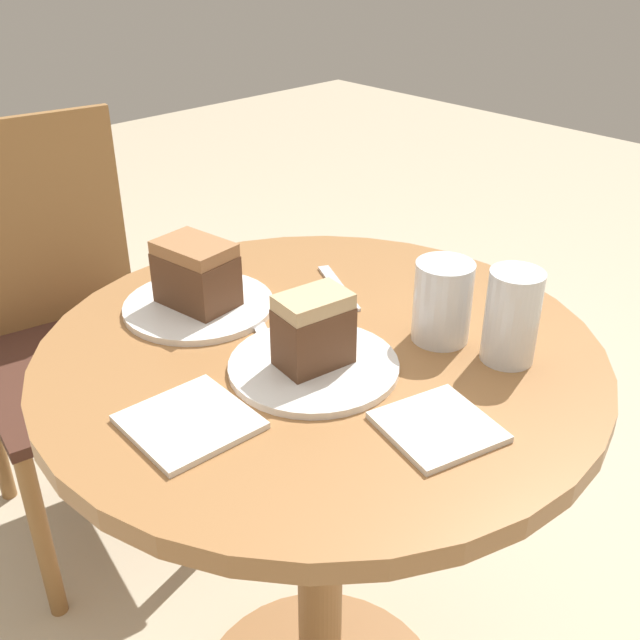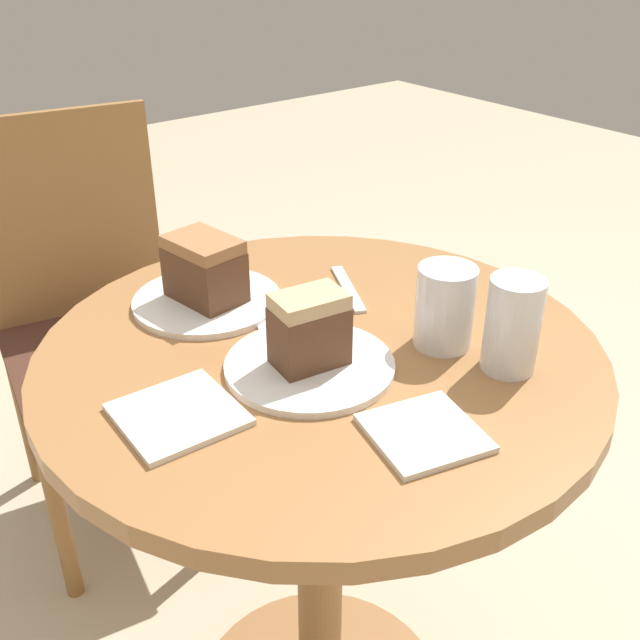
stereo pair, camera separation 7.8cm
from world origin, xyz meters
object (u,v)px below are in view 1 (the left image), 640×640
(chair, at_px, (70,333))
(glass_water, at_px, (511,322))
(plate_far, at_px, (199,306))
(plate_near, at_px, (314,366))
(glass_lemonade, at_px, (442,306))
(cake_slice_near, at_px, (313,330))
(cake_slice_far, at_px, (196,273))

(chair, distance_m, glass_water, 1.05)
(plate_far, bearing_deg, chair, 86.37)
(plate_near, xyz_separation_m, glass_water, (0.20, -0.16, 0.05))
(chair, bearing_deg, glass_lemonade, -70.12)
(cake_slice_near, xyz_separation_m, cake_slice_far, (-0.01, 0.24, -0.00))
(cake_slice_far, relative_size, glass_water, 0.96)
(chair, bearing_deg, plate_near, -81.96)
(cake_slice_near, height_order, glass_water, glass_water)
(chair, distance_m, plate_near, 0.87)
(plate_near, bearing_deg, cake_slice_near, -116.57)
(chair, height_order, glass_water, chair)
(cake_slice_far, relative_size, glass_lemonade, 1.06)
(plate_far, distance_m, cake_slice_near, 0.25)
(cake_slice_far, height_order, glass_water, glass_water)
(plate_far, xyz_separation_m, cake_slice_near, (0.01, -0.24, 0.05))
(chair, xyz_separation_m, cake_slice_far, (-0.04, -0.58, 0.36))
(plate_near, distance_m, plate_far, 0.24)
(plate_near, height_order, glass_water, glass_water)
(plate_far, distance_m, cake_slice_far, 0.05)
(cake_slice_near, relative_size, glass_lemonade, 0.87)
(chair, xyz_separation_m, glass_lemonade, (0.16, -0.88, 0.35))
(plate_far, distance_m, glass_lemonade, 0.36)
(cake_slice_far, distance_m, glass_lemonade, 0.36)
(chair, bearing_deg, plate_far, -83.77)
(plate_near, height_order, cake_slice_near, cake_slice_near)
(glass_lemonade, relative_size, glass_water, 0.90)
(glass_water, bearing_deg, plate_near, 142.51)
(cake_slice_far, bearing_deg, chair, 86.37)
(glass_lemonade, xyz_separation_m, glass_water, (0.02, -0.09, 0.00))
(plate_near, relative_size, cake_slice_near, 2.23)
(plate_far, height_order, glass_lemonade, glass_lemonade)
(plate_near, height_order, cake_slice_far, cake_slice_far)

